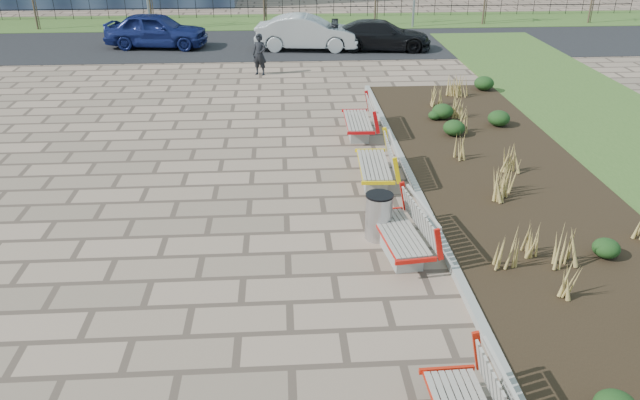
{
  "coord_description": "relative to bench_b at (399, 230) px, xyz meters",
  "views": [
    {
      "loc": [
        0.79,
        -8.09,
        6.28
      ],
      "look_at": [
        1.5,
        3.0,
        0.9
      ],
      "focal_mm": 35.0,
      "sensor_mm": 36.0,
      "label": 1
    }
  ],
  "objects": [
    {
      "name": "railing_fence",
      "position": [
        -3.0,
        27.11,
        0.14
      ],
      "size": [
        44.0,
        0.1,
        1.2
      ],
      "primitive_type": null,
      "color": "black",
      "rests_on": "grass_verge_far"
    },
    {
      "name": "bench_c",
      "position": [
        0.0,
        3.44,
        0.0
      ],
      "size": [
        0.99,
        2.14,
        1.0
      ],
      "primitive_type": null,
      "rotation": [
        0.0,
        0.0,
        -0.04
      ],
      "color": "yellow",
      "rests_on": "ground"
    },
    {
      "name": "grass_verge_far",
      "position": [
        -3.0,
        25.61,
        -0.48
      ],
      "size": [
        80.0,
        5.0,
        0.04
      ],
      "primitive_type": "cube",
      "color": "#33511E",
      "rests_on": "ground"
    },
    {
      "name": "road",
      "position": [
        -3.0,
        19.61,
        -0.49
      ],
      "size": [
        80.0,
        7.0,
        0.02
      ],
      "primitive_type": "cube",
      "color": "black",
      "rests_on": "ground"
    },
    {
      "name": "pedestrian",
      "position": [
        -3.01,
        14.0,
        0.3
      ],
      "size": [
        0.68,
        0.57,
        1.59
      ],
      "primitive_type": "imported",
      "rotation": [
        0.0,
        0.0,
        -0.39
      ],
      "color": "black",
      "rests_on": "ground"
    },
    {
      "name": "bench_b",
      "position": [
        0.0,
        0.0,
        0.0
      ],
      "size": [
        1.15,
        2.19,
        1.0
      ],
      "primitive_type": null,
      "rotation": [
        0.0,
        0.0,
        0.12
      ],
      "color": "red",
      "rests_on": "ground"
    },
    {
      "name": "ground",
      "position": [
        -3.0,
        -2.39,
        -0.5
      ],
      "size": [
        120.0,
        120.0,
        0.0
      ],
      "primitive_type": "plane",
      "color": "#866D5C",
      "rests_on": "ground"
    },
    {
      "name": "car_black",
      "position": [
        2.41,
        18.13,
        0.18
      ],
      "size": [
        4.68,
        2.24,
        1.32
      ],
      "primitive_type": "imported",
      "rotation": [
        0.0,
        0.0,
        1.48
      ],
      "color": "black",
      "rests_on": "road"
    },
    {
      "name": "planting_curb",
      "position": [
        0.92,
        2.61,
        -0.42
      ],
      "size": [
        0.16,
        18.0,
        0.15
      ],
      "primitive_type": "cube",
      "color": "gray",
      "rests_on": "ground"
    },
    {
      "name": "planting_bed",
      "position": [
        3.25,
        2.61,
        -0.45
      ],
      "size": [
        4.5,
        18.0,
        0.1
      ],
      "primitive_type": "cube",
      "color": "black",
      "rests_on": "ground"
    },
    {
      "name": "car_silver",
      "position": [
        -0.95,
        18.36,
        0.29
      ],
      "size": [
        4.82,
        2.18,
        1.53
      ],
      "primitive_type": "imported",
      "rotation": [
        0.0,
        0.0,
        1.45
      ],
      "color": "#9B9EA2",
      "rests_on": "road"
    },
    {
      "name": "litter_bin",
      "position": [
        -0.31,
        0.61,
        -0.02
      ],
      "size": [
        0.54,
        0.54,
        0.96
      ],
      "primitive_type": "cylinder",
      "color": "#B2B2B7",
      "rests_on": "ground"
    },
    {
      "name": "bench_d",
      "position": [
        0.0,
        6.81,
        0.0
      ],
      "size": [
        0.95,
        2.12,
        1.0
      ],
      "primitive_type": null,
      "rotation": [
        0.0,
        0.0,
        -0.02
      ],
      "color": "red",
      "rests_on": "ground"
    },
    {
      "name": "car_blue",
      "position": [
        -7.89,
        19.26,
        0.31
      ],
      "size": [
        4.85,
        2.46,
        1.58
      ],
      "primitive_type": "imported",
      "rotation": [
        0.0,
        0.0,
        1.44
      ],
      "color": "navy",
      "rests_on": "road"
    }
  ]
}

